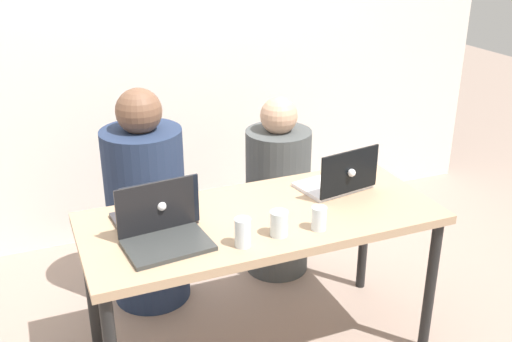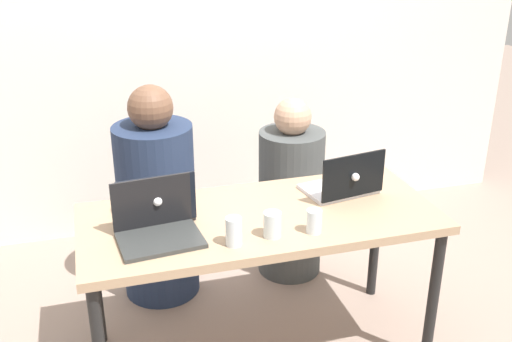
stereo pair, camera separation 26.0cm
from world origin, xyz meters
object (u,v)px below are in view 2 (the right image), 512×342
(water_glass_right, at_px, (314,223))
(laptop_back_right, at_px, (344,184))
(person_on_left, at_px, (157,205))
(laptop_front_left, at_px, (157,226))
(water_glass_center, at_px, (272,226))
(laptop_back_left, at_px, (154,209))
(person_on_right, at_px, (291,198))
(water_glass_left, at_px, (234,233))

(water_glass_right, bearing_deg, laptop_back_right, 49.10)
(person_on_left, relative_size, laptop_front_left, 3.35)
(water_glass_center, bearing_deg, laptop_back_right, 33.56)
(laptop_front_left, distance_m, water_glass_right, 0.64)
(laptop_back_right, xyz_separation_m, laptop_back_left, (-0.88, -0.01, 0.00))
(person_on_left, relative_size, water_glass_right, 11.66)
(laptop_back_right, xyz_separation_m, water_glass_center, (-0.44, -0.29, -0.00))
(water_glass_center, height_order, water_glass_right, water_glass_center)
(person_on_left, height_order, person_on_right, person_on_left)
(laptop_back_left, distance_m, water_glass_left, 0.41)
(person_on_left, relative_size, person_on_right, 1.12)
(laptop_back_left, height_order, water_glass_right, laptop_back_left)
(laptop_back_right, distance_m, water_glass_right, 0.41)
(laptop_back_left, height_order, water_glass_center, laptop_back_left)
(person_on_right, relative_size, water_glass_left, 8.77)
(laptop_front_left, bearing_deg, laptop_back_left, 81.02)
(laptop_back_left, bearing_deg, water_glass_right, 149.62)
(person_on_right, xyz_separation_m, water_glass_left, (-0.55, -0.87, 0.32))
(person_on_right, height_order, water_glass_center, person_on_right)
(person_on_right, bearing_deg, person_on_left, 4.73)
(water_glass_right, bearing_deg, person_on_right, 76.45)
(person_on_left, bearing_deg, laptop_back_right, 159.90)
(laptop_back_left, bearing_deg, person_on_right, -149.76)
(laptop_front_left, height_order, water_glass_right, laptop_front_left)
(laptop_back_left, bearing_deg, water_glass_center, 142.76)
(laptop_back_right, distance_m, laptop_back_left, 0.88)
(water_glass_center, bearing_deg, laptop_back_left, 147.09)
(person_on_right, distance_m, laptop_back_left, 1.05)
(person_on_left, relative_size, water_glass_center, 10.99)
(person_on_left, height_order, water_glass_left, person_on_left)
(laptop_front_left, distance_m, water_glass_center, 0.46)
(laptop_front_left, relative_size, laptop_back_right, 0.97)
(laptop_front_left, xyz_separation_m, water_glass_center, (0.45, -0.12, -0.00))
(person_on_left, relative_size, water_glass_left, 9.85)
(person_on_left, xyz_separation_m, water_glass_center, (0.37, -0.85, 0.26))
(water_glass_left, bearing_deg, water_glass_center, 8.11)
(laptop_back_left, bearing_deg, laptop_back_right, 176.30)
(person_on_right, relative_size, water_glass_center, 9.80)
(person_on_left, height_order, water_glass_center, person_on_left)
(person_on_left, xyz_separation_m, water_glass_right, (0.54, -0.87, 0.26))
(laptop_back_right, bearing_deg, water_glass_right, 39.54)
(water_glass_center, distance_m, water_glass_right, 0.18)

